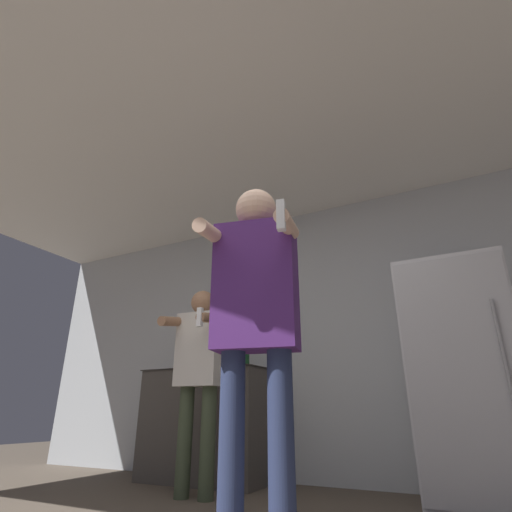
# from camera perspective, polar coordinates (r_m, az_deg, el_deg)

# --- Properties ---
(wall_back) EXTENTS (7.00, 0.06, 2.55)m
(wall_back) POSITION_cam_1_polar(r_m,az_deg,el_deg) (3.90, 9.51, -10.81)
(wall_back) COLOR #B2B7BC
(wall_back) RESTS_ON ground_plane
(ceiling_slab) EXTENTS (7.00, 3.25, 0.05)m
(ceiling_slab) POSITION_cam_1_polar(r_m,az_deg,el_deg) (3.23, 0.03, 16.78)
(ceiling_slab) COLOR silver
(ceiling_slab) RESTS_ON wall_back
(refrigerator) EXTENTS (0.73, 0.69, 1.63)m
(refrigerator) POSITION_cam_1_polar(r_m,az_deg,el_deg) (3.31, 27.73, -14.94)
(refrigerator) COLOR silver
(refrigerator) RESTS_ON ground_plane
(counter) EXTENTS (1.19, 0.60, 0.96)m
(counter) POSITION_cam_1_polar(r_m,az_deg,el_deg) (4.00, -6.97, -22.69)
(counter) COLOR #47423D
(counter) RESTS_ON ground_plane
(bottle_green_wine) EXTENTS (0.08, 0.08, 0.23)m
(bottle_green_wine) POSITION_cam_1_polar(r_m,az_deg,el_deg) (3.84, -1.59, -14.50)
(bottle_green_wine) COLOR #194723
(bottle_green_wine) RESTS_ON counter
(bottle_red_label) EXTENTS (0.06, 0.06, 0.32)m
(bottle_red_label) POSITION_cam_1_polar(r_m,az_deg,el_deg) (4.02, -6.19, -14.05)
(bottle_red_label) COLOR maroon
(bottle_red_label) RESTS_ON counter
(bottle_clear_vodka) EXTENTS (0.09, 0.09, 0.29)m
(bottle_clear_vodka) POSITION_cam_1_polar(r_m,az_deg,el_deg) (4.09, -7.61, -14.26)
(bottle_clear_vodka) COLOR #563314
(bottle_clear_vodka) RESTS_ON counter
(person_woman_foreground) EXTENTS (0.51, 0.50, 1.69)m
(person_woman_foreground) POSITION_cam_1_polar(r_m,az_deg,el_deg) (1.93, -0.03, -7.90)
(person_woman_foreground) COLOR navy
(person_woman_foreground) RESTS_ON ground_plane
(person_man_side) EXTENTS (0.44, 0.45, 1.53)m
(person_man_side) POSITION_cam_1_polar(r_m,az_deg,el_deg) (3.29, -8.11, -15.23)
(person_man_side) COLOR #38422D
(person_man_side) RESTS_ON ground_plane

